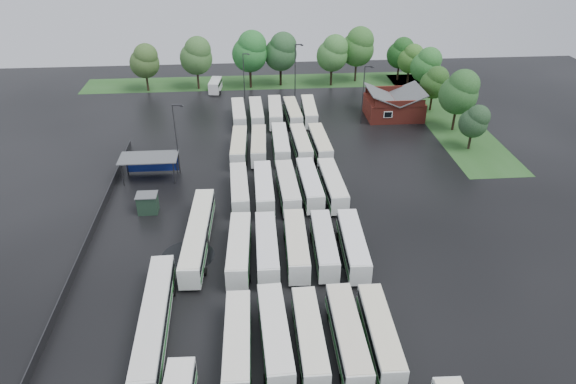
{
  "coord_description": "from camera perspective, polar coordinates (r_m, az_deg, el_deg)",
  "views": [
    {
      "loc": [
        -2.56,
        -45.28,
        35.99
      ],
      "look_at": [
        2.0,
        12.0,
        2.5
      ],
      "focal_mm": 32.0,
      "sensor_mm": 36.0,
      "label": 1
    }
  ],
  "objects": [
    {
      "name": "ground",
      "position": [
        57.9,
        -1.04,
        -8.2
      ],
      "size": [
        160.0,
        160.0,
        0.0
      ],
      "primitive_type": "plane",
      "color": "black",
      "rests_on": "ground"
    },
    {
      "name": "brick_building",
      "position": [
        98.1,
        11.61,
        9.25
      ],
      "size": [
        10.07,
        8.6,
        5.39
      ],
      "color": "maroon",
      "rests_on": "ground"
    },
    {
      "name": "wash_shed",
      "position": [
        76.38,
        -15.16,
        3.52
      ],
      "size": [
        8.2,
        4.2,
        3.58
      ],
      "color": "#2D2D30",
      "rests_on": "ground"
    },
    {
      "name": "utility_hut",
      "position": [
        68.84,
        -15.33,
        -1.2
      ],
      "size": [
        2.7,
        2.2,
        2.62
      ],
      "color": "#182F21",
      "rests_on": "ground"
    },
    {
      "name": "grass_strip_north",
      "position": [
        115.91,
        -2.12,
        12.13
      ],
      "size": [
        80.0,
        10.0,
        0.01
      ],
      "primitive_type": "cube",
      "color": "#244F1E",
      "rests_on": "ground"
    },
    {
      "name": "grass_strip_east",
      "position": [
        101.93,
        16.98,
        8.23
      ],
      "size": [
        10.0,
        50.0,
        0.01
      ],
      "primitive_type": "cube",
      "color": "#244F1E",
      "rests_on": "ground"
    },
    {
      "name": "west_fence",
      "position": [
        66.92,
        -20.89,
        -3.96
      ],
      "size": [
        0.1,
        50.0,
        1.2
      ],
      "primitive_type": "cube",
      "color": "#2D2D30",
      "rests_on": "ground"
    },
    {
      "name": "bus_r1c0",
      "position": [
        47.47,
        -5.63,
        -16.28
      ],
      "size": [
        2.5,
        10.92,
        3.03
      ],
      "rotation": [
        0.0,
        0.0,
        -0.02
      ],
      "color": "silver",
      "rests_on": "ground"
    },
    {
      "name": "bus_r1c1",
      "position": [
        47.76,
        -1.47,
        -15.64
      ],
      "size": [
        2.86,
        11.31,
        3.12
      ],
      "rotation": [
        0.0,
        0.0,
        0.04
      ],
      "color": "silver",
      "rests_on": "ground"
    },
    {
      "name": "bus_r1c2",
      "position": [
        47.75,
        2.4,
        -15.8
      ],
      "size": [
        2.35,
        10.76,
        2.99
      ],
      "rotation": [
        0.0,
        0.0,
        0.01
      ],
      "color": "silver",
      "rests_on": "ground"
    },
    {
      "name": "bus_r1c3",
      "position": [
        48.01,
        6.63,
        -15.58
      ],
      "size": [
        2.42,
        11.27,
        3.14
      ],
      "rotation": [
        0.0,
        0.0,
        0.0
      ],
      "color": "silver",
      "rests_on": "ground"
    },
    {
      "name": "bus_r1c4",
      "position": [
        48.68,
        10.18,
        -15.25
      ],
      "size": [
        2.5,
        10.86,
        3.01
      ],
      "rotation": [
        0.0,
        0.0,
        -0.02
      ],
      "color": "silver",
      "rests_on": "ground"
    },
    {
      "name": "bus_r2c0",
      "position": [
        57.83,
        -5.45,
        -6.28
      ],
      "size": [
        2.84,
        11.27,
        3.11
      ],
      "rotation": [
        0.0,
        0.0,
        -0.04
      ],
      "color": "silver",
      "rests_on": "ground"
    },
    {
      "name": "bus_r2c1",
      "position": [
        57.77,
        -2.37,
        -6.21
      ],
      "size": [
        2.4,
        11.11,
        3.09
      ],
      "rotation": [
        0.0,
        0.0,
        -0.0
      ],
      "color": "silver",
      "rests_on": "ground"
    },
    {
      "name": "bus_r2c2",
      "position": [
        58.2,
        0.93,
        -5.87
      ],
      "size": [
        2.64,
        11.16,
        3.09
      ],
      "rotation": [
        0.0,
        0.0,
        -0.03
      ],
      "color": "silver",
      "rests_on": "ground"
    },
    {
      "name": "bus_r2c3",
      "position": [
        58.49,
        4.04,
        -5.81
      ],
      "size": [
        2.61,
        10.83,
        3.0
      ],
      "rotation": [
        0.0,
        0.0,
        -0.03
      ],
      "color": "silver",
      "rests_on": "ground"
    },
    {
      "name": "bus_r2c4",
      "position": [
        58.64,
        7.22,
        -5.83
      ],
      "size": [
        2.77,
        11.21,
        3.1
      ],
      "rotation": [
        0.0,
        0.0,
        -0.04
      ],
      "color": "silver",
      "rests_on": "ground"
    },
    {
      "name": "bus_r3c0",
      "position": [
        69.24,
        -5.42,
        0.36
      ],
      "size": [
        2.68,
        10.88,
        3.01
      ],
      "rotation": [
        0.0,
        0.0,
        0.04
      ],
      "color": "silver",
      "rests_on": "ground"
    },
    {
      "name": "bus_r3c1",
      "position": [
        69.06,
        -2.71,
        0.44
      ],
      "size": [
        2.45,
        11.25,
        3.13
      ],
      "rotation": [
        0.0,
        0.0,
        0.01
      ],
      "color": "silver",
      "rests_on": "ground"
    },
    {
      "name": "bus_r3c2",
      "position": [
        69.17,
        -0.05,
        0.54
      ],
      "size": [
        2.76,
        11.34,
        3.14
      ],
      "rotation": [
        0.0,
        0.0,
        0.03
      ],
      "color": "silver",
      "rests_on": "ground"
    },
    {
      "name": "bus_r3c3",
      "position": [
        69.88,
        2.42,
        0.84
      ],
      "size": [
        2.75,
        11.36,
        3.14
      ],
      "rotation": [
        0.0,
        0.0,
        0.03
      ],
      "color": "silver",
      "rests_on": "ground"
    },
    {
      "name": "bus_r3c4",
      "position": [
        69.96,
        4.94,
        0.78
      ],
      "size": [
        2.75,
        11.36,
        3.14
      ],
      "rotation": [
        0.0,
        0.0,
        0.03
      ],
      "color": "silver",
      "rests_on": "ground"
    },
    {
      "name": "bus_r4c0",
      "position": [
        81.08,
        -5.46,
        5.05
      ],
      "size": [
        2.71,
        11.01,
        3.04
      ],
      "rotation": [
        0.0,
        0.0,
        -0.04
      ],
      "color": "silver",
      "rests_on": "ground"
    },
    {
      "name": "bus_r4c1",
      "position": [
        81.23,
        -3.27,
        5.19
      ],
      "size": [
        2.72,
        10.98,
        3.04
      ],
      "rotation": [
        0.0,
        0.0,
        -0.04
      ],
      "color": "silver",
      "rests_on": "ground"
    },
    {
      "name": "bus_r4c2",
      "position": [
        81.55,
        -0.84,
        5.38
      ],
      "size": [
        2.46,
        11.29,
        3.14
      ],
      "rotation": [
        0.0,
        0.0,
        -0.01
      ],
      "color": "silver",
      "rests_on": "ground"
    },
    {
      "name": "bus_r4c3",
      "position": [
        81.55,
        1.45,
        5.34
      ],
      "size": [
        2.74,
        11.02,
        3.04
      ],
      "rotation": [
        0.0,
        0.0,
        0.04
      ],
      "color": "silver",
      "rests_on": "ground"
    },
    {
      "name": "bus_r4c4",
      "position": [
        81.86,
        3.56,
        5.39
      ],
      "size": [
        2.73,
        11.02,
        3.05
      ],
      "rotation": [
        0.0,
        0.0,
        0.04
      ],
      "color": "silver",
      "rests_on": "ground"
    },
    {
      "name": "bus_r5c0",
      "position": [
        93.78,
        -5.5,
        8.6
      ],
      "size": [
        2.77,
        10.79,
        2.98
      ],
      "rotation": [
        0.0,
        0.0,
        0.05
      ],
      "color": "silver",
      "rests_on": "ground"
    },
    {
      "name": "bus_r5c1",
      "position": [
        93.97,
        -3.53,
        8.74
      ],
      "size": [
        2.55,
        10.79,
        2.99
      ],
      "rotation": [
        0.0,
        0.0,
        0.02
      ],
      "color": "silver",
      "rests_on": "ground"
    },
    {
      "name": "bus_r5c2",
      "position": [
        94.09,
        -1.44,
        8.85
      ],
      "size": [
        2.64,
        11.18,
        3.1
      ],
      "rotation": [
        0.0,
        0.0,
        -0.02
      ],
      "color": "silver",
      "rests_on": "ground"
    },
    {
      "name": "bus_r5c3",
      "position": [
        93.97,
        0.52,
        8.79
      ],
      "size": [
        2.77,
        10.79,
        2.98
      ],
      "rotation": [
        0.0,
        0.0,
        0.05
      ],
      "color": "silver",
      "rests_on": "ground"
    },
    {
      "name": "bus_r5c4",
      "position": [
        94.73,
        2.36,
        8.96
      ],
      "size": [
        2.65,
        10.91,
        3.02
      ],
      "rotation": [
        0.0,
        0.0,
        -0.03
      ],
      "color": "silver",
      "rests_on": "ground"
    },
    {
      "name": "artic_bus_west_b",
      "position": [
        60.76,
        -9.95,
        -4.64
      ],
      "size": [
        3.1,
        16.73,
        3.09
      ],
      "rotation": [
        0.0,
        0.0,
        -0.05
      ],
      "color": "silver",
      "rests_on": "ground"
    },
    {
      "name": "artic_bus_west_c",
      "position": [
        50.65,
        -14.6,
        -13.63
      ],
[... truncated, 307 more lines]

